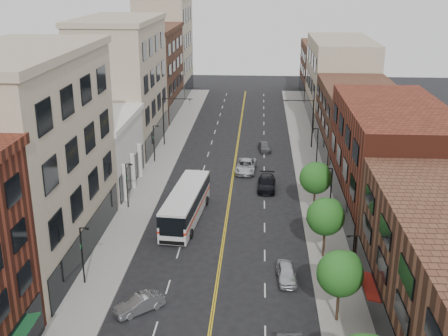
% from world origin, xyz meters
% --- Properties ---
extents(sidewalk_left, '(4.00, 110.00, 0.15)m').
position_xyz_m(sidewalk_left, '(-10.00, 35.00, 0.07)').
color(sidewalk_left, gray).
rests_on(sidewalk_left, ground).
extents(sidewalk_right, '(4.00, 110.00, 0.15)m').
position_xyz_m(sidewalk_right, '(10.00, 35.00, 0.07)').
color(sidewalk_right, gray).
rests_on(sidewalk_right, ground).
extents(bldg_l_tanoffice, '(10.00, 22.00, 18.00)m').
position_xyz_m(bldg_l_tanoffice, '(-17.00, 13.00, 9.00)').
color(bldg_l_tanoffice, tan).
rests_on(bldg_l_tanoffice, ground).
extents(bldg_l_white, '(10.00, 14.00, 8.00)m').
position_xyz_m(bldg_l_white, '(-17.00, 31.00, 4.00)').
color(bldg_l_white, silver).
rests_on(bldg_l_white, ground).
extents(bldg_l_far_a, '(10.00, 20.00, 18.00)m').
position_xyz_m(bldg_l_far_a, '(-17.00, 48.00, 9.00)').
color(bldg_l_far_a, tan).
rests_on(bldg_l_far_a, ground).
extents(bldg_l_far_b, '(10.00, 20.00, 15.00)m').
position_xyz_m(bldg_l_far_b, '(-17.00, 68.00, 7.50)').
color(bldg_l_far_b, brown).
rests_on(bldg_l_far_b, ground).
extents(bldg_l_far_c, '(10.00, 16.00, 20.00)m').
position_xyz_m(bldg_l_far_c, '(-17.00, 86.00, 10.00)').
color(bldg_l_far_c, tan).
rests_on(bldg_l_far_c, ground).
extents(bldg_r_mid, '(10.00, 22.00, 12.00)m').
position_xyz_m(bldg_r_mid, '(17.00, 24.00, 6.00)').
color(bldg_r_mid, '#572317').
rests_on(bldg_r_mid, ground).
extents(bldg_r_far_a, '(10.00, 20.00, 10.00)m').
position_xyz_m(bldg_r_far_a, '(17.00, 45.00, 5.00)').
color(bldg_r_far_a, brown).
rests_on(bldg_r_far_a, ground).
extents(bldg_r_far_b, '(10.00, 22.00, 14.00)m').
position_xyz_m(bldg_r_far_b, '(17.00, 66.00, 7.00)').
color(bldg_r_far_b, tan).
rests_on(bldg_r_far_b, ground).
extents(bldg_r_far_c, '(10.00, 18.00, 11.00)m').
position_xyz_m(bldg_r_far_c, '(17.00, 86.00, 5.50)').
color(bldg_r_far_c, brown).
rests_on(bldg_r_far_c, ground).
extents(tree_r_1, '(3.40, 3.40, 5.59)m').
position_xyz_m(tree_r_1, '(9.39, 4.07, 4.13)').
color(tree_r_1, black).
rests_on(tree_r_1, sidewalk_right).
extents(tree_r_2, '(3.40, 3.40, 5.59)m').
position_xyz_m(tree_r_2, '(9.39, 14.07, 4.13)').
color(tree_r_2, black).
rests_on(tree_r_2, sidewalk_right).
extents(tree_r_3, '(3.40, 3.40, 5.59)m').
position_xyz_m(tree_r_3, '(9.39, 24.07, 4.13)').
color(tree_r_3, black).
rests_on(tree_r_3, sidewalk_right).
extents(lamp_l_1, '(0.81, 0.55, 5.05)m').
position_xyz_m(lamp_l_1, '(-10.95, 8.00, 2.97)').
color(lamp_l_1, black).
rests_on(lamp_l_1, sidewalk_left).
extents(lamp_l_2, '(0.81, 0.55, 5.05)m').
position_xyz_m(lamp_l_2, '(-10.95, 24.00, 2.97)').
color(lamp_l_2, black).
rests_on(lamp_l_2, sidewalk_left).
extents(lamp_l_3, '(0.81, 0.55, 5.05)m').
position_xyz_m(lamp_l_3, '(-10.95, 40.00, 2.97)').
color(lamp_l_3, black).
rests_on(lamp_l_3, sidewalk_left).
extents(lamp_r_1, '(0.81, 0.55, 5.05)m').
position_xyz_m(lamp_r_1, '(10.95, 8.00, 2.97)').
color(lamp_r_1, black).
rests_on(lamp_r_1, sidewalk_right).
extents(lamp_r_2, '(0.81, 0.55, 5.05)m').
position_xyz_m(lamp_r_2, '(10.95, 24.00, 2.97)').
color(lamp_r_2, black).
rests_on(lamp_r_2, sidewalk_right).
extents(lamp_r_3, '(0.81, 0.55, 5.05)m').
position_xyz_m(lamp_r_3, '(10.95, 40.00, 2.97)').
color(lamp_r_3, black).
rests_on(lamp_r_3, sidewalk_right).
extents(signal_mast_left, '(4.49, 0.18, 7.20)m').
position_xyz_m(signal_mast_left, '(-10.27, 48.00, 4.65)').
color(signal_mast_left, black).
rests_on(signal_mast_left, sidewalk_left).
extents(signal_mast_right, '(4.49, 0.18, 7.20)m').
position_xyz_m(signal_mast_right, '(10.27, 48.00, 4.65)').
color(signal_mast_right, black).
rests_on(signal_mast_right, sidewalk_right).
extents(city_bus, '(3.89, 12.99, 3.29)m').
position_xyz_m(city_bus, '(-4.22, 21.38, 1.91)').
color(city_bus, silver).
rests_on(city_bus, ground).
extents(car_angle_b, '(3.89, 3.59, 1.30)m').
position_xyz_m(car_angle_b, '(-5.60, 4.38, 0.65)').
color(car_angle_b, gray).
rests_on(car_angle_b, ground).
extents(car_parked_far, '(1.82, 4.02, 1.34)m').
position_xyz_m(car_parked_far, '(5.80, 9.73, 0.67)').
color(car_parked_far, '#B9BBC2').
rests_on(car_parked_far, ground).
extents(car_lane_behind, '(2.14, 4.69, 1.49)m').
position_xyz_m(car_lane_behind, '(-4.76, 32.85, 0.75)').
color(car_lane_behind, '#444448').
rests_on(car_lane_behind, ground).
extents(car_lane_a, '(2.26, 5.23, 1.50)m').
position_xyz_m(car_lane_a, '(4.26, 30.80, 0.75)').
color(car_lane_a, black).
rests_on(car_lane_a, ground).
extents(car_lane_b, '(2.96, 5.73, 1.55)m').
position_xyz_m(car_lane_b, '(1.62, 36.93, 0.77)').
color(car_lane_b, '#B9BDC2').
rests_on(car_lane_b, ground).
extents(car_lane_c, '(2.01, 4.01, 1.31)m').
position_xyz_m(car_lane_c, '(4.03, 46.19, 0.66)').
color(car_lane_c, '#55565B').
rests_on(car_lane_c, ground).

